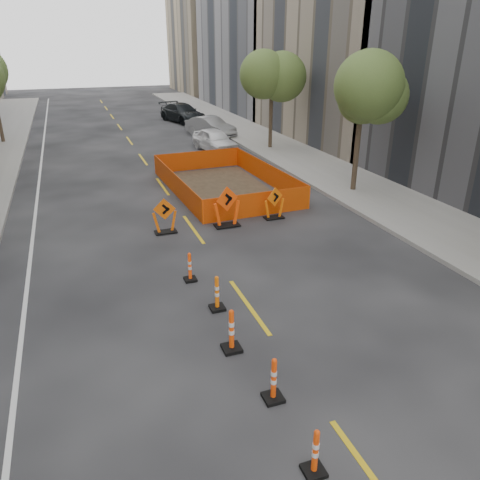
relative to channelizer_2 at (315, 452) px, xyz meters
name	(u,v)px	position (x,y,z in m)	size (l,w,h in m)	color
ground_plane	(319,404)	(0.88, 1.40, -0.47)	(140.00, 140.00, 0.00)	black
sidewalk_right	(363,189)	(9.88, 13.40, -0.40)	(4.00, 90.00, 0.15)	gray
bld_right_c	(376,35)	(17.88, 25.20, 6.53)	(12.00, 16.00, 14.00)	gray
bld_right_d	(280,2)	(17.88, 41.60, 9.53)	(12.00, 18.00, 20.00)	gray
bld_right_e	(222,28)	(17.88, 60.00, 7.53)	(12.00, 14.00, 16.00)	tan
tree_r_b	(362,94)	(9.28, 13.40, 4.05)	(2.80, 2.80, 5.95)	#382B1E
tree_r_c	(272,77)	(9.28, 23.40, 4.05)	(2.80, 2.80, 5.95)	#382B1E
channelizer_2	(315,452)	(0.00, 0.00, 0.00)	(0.37, 0.37, 0.95)	#DD3E09
channelizer_3	(274,379)	(0.06, 1.85, 0.03)	(0.40, 0.40, 1.01)	#DC3B09
channelizer_4	(232,330)	(-0.20, 3.69, 0.08)	(0.43, 0.43, 1.10)	#E54109
channelizer_5	(217,293)	(0.02, 5.54, 0.03)	(0.40, 0.40, 1.01)	#E86209
channelizer_6	(190,267)	(-0.26, 7.39, -0.01)	(0.36, 0.36, 0.92)	#FF460A
chevron_sign_left	(165,216)	(-0.19, 11.40, 0.21)	(0.92, 0.55, 1.37)	#D95309
chevron_sign_center	(227,207)	(2.20, 11.22, 0.34)	(1.09, 0.65, 1.63)	#FF480A
chevron_sign_right	(274,203)	(4.29, 11.40, 0.19)	(0.89, 0.53, 1.33)	orange
safety_fence	(223,179)	(3.60, 15.95, 0.04)	(4.80, 8.17, 1.02)	#FE650D
parked_car_near	(215,140)	(5.69, 24.12, 0.24)	(1.68, 4.17, 1.42)	white
parked_car_mid	(210,127)	(6.84, 28.98, 0.24)	(1.51, 4.34, 1.43)	gray
parked_car_far	(182,113)	(6.43, 36.13, 0.30)	(2.18, 5.36, 1.55)	black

